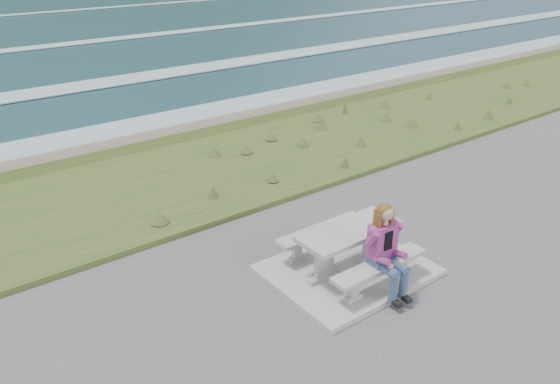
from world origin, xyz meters
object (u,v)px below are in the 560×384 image
(picnic_table, at_px, (349,238))
(bench_landward, at_px, (379,269))
(bench_seaward, at_px, (321,233))
(seated_woman, at_px, (388,262))

(picnic_table, relative_size, bench_landward, 1.00)
(bench_seaward, xyz_separation_m, seated_woman, (0.02, -1.54, 0.19))
(bench_seaward, distance_m, seated_woman, 1.55)
(bench_seaward, relative_size, seated_woman, 1.22)
(bench_landward, height_order, seated_woman, seated_woman)
(bench_landward, bearing_deg, bench_seaward, 90.00)
(picnic_table, distance_m, bench_seaward, 0.74)
(picnic_table, xyz_separation_m, seated_woman, (0.02, -0.84, -0.04))
(picnic_table, height_order, seated_woman, seated_woman)
(picnic_table, xyz_separation_m, bench_seaward, (0.00, 0.70, -0.23))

